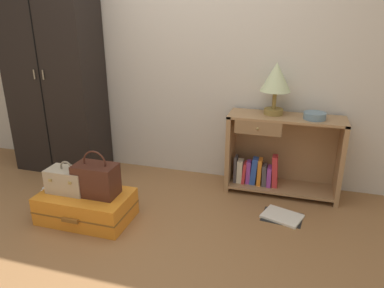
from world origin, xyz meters
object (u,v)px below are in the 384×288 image
object	(u,v)px
open_book_on_floor	(282,216)
bottle	(46,198)
wardrobe	(54,71)
table_lamp	(276,80)
handbag	(96,179)
train_case	(68,180)
suitcase_large	(86,206)
bowl	(315,116)
bookshelf	(278,155)

from	to	relation	value
open_book_on_floor	bottle	bearing A→B (deg)	-168.78
wardrobe	table_lamp	world-z (taller)	wardrobe
wardrobe	bottle	world-z (taller)	wardrobe
table_lamp	handbag	size ratio (longest dim) A/B	1.23
open_book_on_floor	train_case	bearing A→B (deg)	-164.17
handbag	suitcase_large	bearing A→B (deg)	-171.10
wardrobe	table_lamp	bearing A→B (deg)	2.26
wardrobe	train_case	distance (m)	1.32
table_lamp	train_case	distance (m)	1.93
handbag	open_book_on_floor	size ratio (longest dim) A/B	1.03
handbag	bottle	size ratio (longest dim) A/B	2.11
suitcase_large	train_case	size ratio (longest dim) A/B	2.28
handbag	bottle	bearing A→B (deg)	173.49
train_case	handbag	xyz separation A→B (m)	(0.25, 0.02, 0.03)
bowl	table_lamp	bearing A→B (deg)	170.63
suitcase_large	bottle	size ratio (longest dim) A/B	4.15
bowl	open_book_on_floor	bearing A→B (deg)	-112.46
bottle	bowl	bearing A→B (deg)	20.99
train_case	bottle	xyz separation A→B (m)	(-0.31, 0.08, -0.25)
bowl	bottle	distance (m)	2.42
table_lamp	bowl	size ratio (longest dim) A/B	2.44
table_lamp	bowl	distance (m)	0.45
table_lamp	handbag	distance (m)	1.72
bowl	open_book_on_floor	xyz separation A→B (m)	(-0.18, -0.44, -0.76)
wardrobe	open_book_on_floor	world-z (taller)	wardrobe
train_case	bottle	distance (m)	0.41
wardrobe	bottle	size ratio (longest dim) A/B	11.72
bookshelf	bowl	xyz separation A→B (m)	(0.27, -0.04, 0.41)
wardrobe	table_lamp	xyz separation A→B (m)	(2.18, 0.09, 0.01)
wardrobe	suitcase_large	size ratio (longest dim) A/B	2.83
train_case	open_book_on_floor	size ratio (longest dim) A/B	0.89
wardrobe	suitcase_large	bearing A→B (deg)	-47.49
wardrobe	bookshelf	xyz separation A→B (m)	(2.25, 0.07, -0.68)
table_lamp	bottle	size ratio (longest dim) A/B	2.58
bowl	bottle	world-z (taller)	bowl
wardrobe	bowl	world-z (taller)	wardrobe
bottle	open_book_on_floor	xyz separation A→B (m)	(1.99, 0.39, -0.07)
wardrobe	bottle	bearing A→B (deg)	-66.03
train_case	table_lamp	bearing A→B (deg)	32.76
bookshelf	table_lamp	bearing A→B (deg)	165.63
table_lamp	suitcase_large	distance (m)	1.92
suitcase_large	bottle	distance (m)	0.46
bowl	train_case	xyz separation A→B (m)	(-1.86, -0.91, -0.44)
open_book_on_floor	wardrobe	bearing A→B (deg)	170.08
bottle	table_lamp	bearing A→B (deg)	26.07
table_lamp	train_case	bearing A→B (deg)	-147.24
bookshelf	bowl	size ratio (longest dim) A/B	5.39
wardrobe	bottle	xyz separation A→B (m)	(0.36, -0.80, -0.96)
table_lamp	train_case	xyz separation A→B (m)	(-1.51, -0.97, -0.72)
wardrobe	open_book_on_floor	xyz separation A→B (m)	(2.35, -0.41, -1.03)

